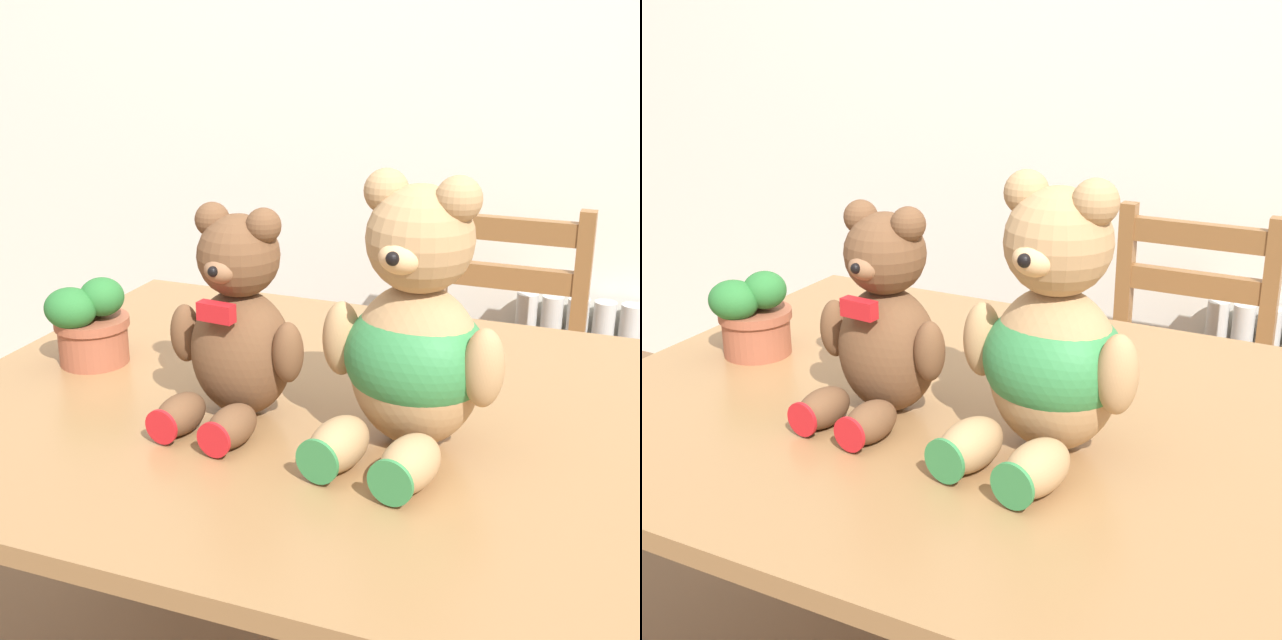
% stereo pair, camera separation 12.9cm
% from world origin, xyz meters
% --- Properties ---
extents(wall_back, '(8.00, 0.04, 2.60)m').
position_xyz_m(wall_back, '(0.00, 1.80, 1.30)').
color(wall_back, silver).
rests_on(wall_back, ground_plane).
extents(radiator, '(0.70, 0.10, 0.59)m').
position_xyz_m(radiator, '(0.48, 1.73, 0.26)').
color(radiator, beige).
rests_on(radiator, ground_plane).
extents(dining_table, '(1.18, 0.99, 0.75)m').
position_xyz_m(dining_table, '(0.00, 0.50, 0.65)').
color(dining_table, olive).
rests_on(dining_table, ground_plane).
extents(wooden_chair_behind, '(0.41, 0.39, 0.88)m').
position_xyz_m(wooden_chair_behind, '(0.14, 1.40, 0.45)').
color(wooden_chair_behind, brown).
rests_on(wooden_chair_behind, ground_plane).
extents(teddy_bear_left, '(0.23, 0.24, 0.33)m').
position_xyz_m(teddy_bear_left, '(-0.09, 0.42, 0.89)').
color(teddy_bear_left, brown).
rests_on(teddy_bear_left, dining_table).
extents(teddy_bear_right, '(0.28, 0.30, 0.39)m').
position_xyz_m(teddy_bear_right, '(0.18, 0.42, 0.91)').
color(teddy_bear_right, tan).
rests_on(teddy_bear_right, dining_table).
extents(potted_plant, '(0.13, 0.14, 0.16)m').
position_xyz_m(potted_plant, '(-0.42, 0.51, 0.83)').
color(potted_plant, '#9E5138').
rests_on(potted_plant, dining_table).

